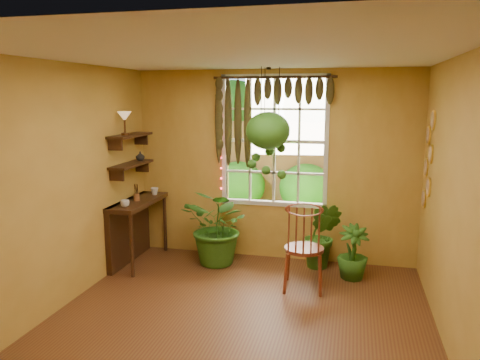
% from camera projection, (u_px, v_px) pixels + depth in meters
% --- Properties ---
extents(floor, '(4.50, 4.50, 0.00)m').
position_uv_depth(floor, '(234.00, 330.00, 4.72)').
color(floor, brown).
rests_on(floor, ground).
extents(ceiling, '(4.50, 4.50, 0.00)m').
position_uv_depth(ceiling, '(234.00, 55.00, 4.24)').
color(ceiling, silver).
rests_on(ceiling, wall_back).
extents(wall_back, '(4.00, 0.00, 4.00)m').
position_uv_depth(wall_back, '(274.00, 166.00, 6.63)').
color(wall_back, gold).
rests_on(wall_back, floor).
extents(wall_left, '(0.00, 4.50, 4.50)m').
position_uv_depth(wall_left, '(52.00, 190.00, 4.95)').
color(wall_left, gold).
rests_on(wall_left, floor).
extents(wall_right, '(0.00, 4.50, 4.50)m').
position_uv_depth(wall_right, '(459.00, 212.00, 4.01)').
color(wall_right, gold).
rests_on(wall_right, floor).
extents(window, '(1.52, 0.10, 1.86)m').
position_uv_depth(window, '(274.00, 141.00, 6.60)').
color(window, silver).
rests_on(window, wall_back).
extents(valance_vine, '(1.70, 0.12, 1.10)m').
position_uv_depth(valance_vine, '(267.00, 100.00, 6.40)').
color(valance_vine, '#331D0E').
rests_on(valance_vine, window).
extents(string_lights, '(0.03, 0.03, 1.54)m').
position_uv_depth(string_lights, '(221.00, 137.00, 6.68)').
color(string_lights, '#FF2633').
rests_on(string_lights, window).
extents(wall_plates, '(0.04, 0.32, 1.10)m').
position_uv_depth(wall_plates, '(428.00, 161.00, 5.70)').
color(wall_plates, '#F4E7C7').
rests_on(wall_plates, wall_right).
extents(counter_ledge, '(0.40, 1.20, 0.90)m').
position_uv_depth(counter_ledge, '(132.00, 224.00, 6.60)').
color(counter_ledge, '#331D0E').
rests_on(counter_ledge, floor).
extents(shelf_lower, '(0.25, 0.90, 0.04)m').
position_uv_depth(shelf_lower, '(132.00, 164.00, 6.44)').
color(shelf_lower, '#331D0E').
rests_on(shelf_lower, wall_left).
extents(shelf_upper, '(0.25, 0.90, 0.04)m').
position_uv_depth(shelf_upper, '(130.00, 135.00, 6.37)').
color(shelf_upper, '#331D0E').
rests_on(shelf_upper, wall_left).
extents(backyard, '(14.00, 10.00, 12.00)m').
position_uv_depth(backyard, '(317.00, 141.00, 11.01)').
color(backyard, '#32611B').
rests_on(backyard, ground).
extents(windsor_chair, '(0.51, 0.54, 1.28)m').
position_uv_depth(windsor_chair, '(304.00, 260.00, 5.66)').
color(windsor_chair, brown).
rests_on(windsor_chair, floor).
extents(potted_plant_left, '(1.25, 1.18, 1.09)m').
position_uv_depth(potted_plant_left, '(220.00, 227.00, 6.48)').
color(potted_plant_left, '#1F5516').
rests_on(potted_plant_left, floor).
extents(potted_plant_mid, '(0.58, 0.50, 0.93)m').
position_uv_depth(potted_plant_mid, '(322.00, 235.00, 6.35)').
color(potted_plant_mid, '#1F5516').
rests_on(potted_plant_mid, floor).
extents(potted_plant_right, '(0.50, 0.50, 0.70)m').
position_uv_depth(potted_plant_right, '(353.00, 252.00, 6.00)').
color(potted_plant_right, '#1F5516').
rests_on(potted_plant_right, floor).
extents(hanging_basket, '(0.59, 0.59, 1.47)m').
position_uv_depth(hanging_basket, '(268.00, 135.00, 6.18)').
color(hanging_basket, black).
rests_on(hanging_basket, ceiling).
extents(cup_a, '(0.15, 0.15, 0.09)m').
position_uv_depth(cup_a, '(125.00, 203.00, 6.10)').
color(cup_a, silver).
rests_on(cup_a, counter_ledge).
extents(cup_b, '(0.11, 0.11, 0.10)m').
position_uv_depth(cup_b, '(155.00, 191.00, 6.85)').
color(cup_b, beige).
rests_on(cup_b, counter_ledge).
extents(brush_jar, '(0.08, 0.08, 0.30)m').
position_uv_depth(brush_jar, '(136.00, 192.00, 6.46)').
color(brush_jar, brown).
rests_on(brush_jar, counter_ledge).
extents(shelf_vase, '(0.14, 0.14, 0.13)m').
position_uv_depth(shelf_vase, '(140.00, 156.00, 6.68)').
color(shelf_vase, '#B2AD99').
rests_on(shelf_vase, shelf_lower).
extents(tiffany_lamp, '(0.19, 0.19, 0.31)m').
position_uv_depth(tiffany_lamp, '(124.00, 118.00, 6.16)').
color(tiffany_lamp, '#543018').
rests_on(tiffany_lamp, shelf_upper).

